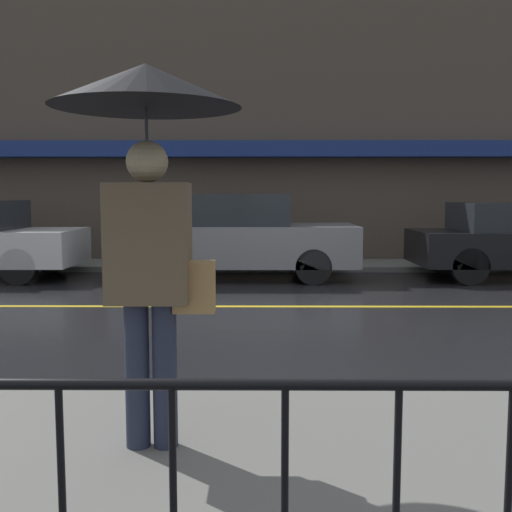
% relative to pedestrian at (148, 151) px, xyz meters
% --- Properties ---
extents(ground_plane, '(80.00, 80.00, 0.00)m').
position_rel_pedestrian_xyz_m(ground_plane, '(1.05, 5.00, -1.84)').
color(ground_plane, black).
extents(sidewalk_near, '(28.00, 3.13, 0.11)m').
position_rel_pedestrian_xyz_m(sidewalk_near, '(1.05, -0.35, -1.79)').
color(sidewalk_near, slate).
rests_on(sidewalk_near, ground_plane).
extents(sidewalk_far, '(28.00, 1.64, 0.11)m').
position_rel_pedestrian_xyz_m(sidewalk_far, '(1.05, 9.59, -1.79)').
color(sidewalk_far, slate).
rests_on(sidewalk_far, ground_plane).
extents(lane_marking, '(25.20, 0.12, 0.01)m').
position_rel_pedestrian_xyz_m(lane_marking, '(1.05, 5.00, -1.83)').
color(lane_marking, gold).
rests_on(lane_marking, ground_plane).
extents(building_storefront, '(28.00, 0.85, 6.19)m').
position_rel_pedestrian_xyz_m(building_storefront, '(1.05, 10.54, 1.23)').
color(building_storefront, '#4C4238').
rests_on(building_storefront, ground_plane).
extents(railing_foreground, '(12.00, 0.04, 0.94)m').
position_rel_pedestrian_xyz_m(railing_foreground, '(1.05, -1.66, -1.14)').
color(railing_foreground, black).
rests_on(railing_foreground, sidewalk_near).
extents(pedestrian, '(1.08, 1.08, 2.21)m').
position_rel_pedestrian_xyz_m(pedestrian, '(0.00, 0.00, 0.00)').
color(pedestrian, '#23283D').
rests_on(pedestrian, sidewalk_near).
extents(car_grey, '(4.50, 1.77, 1.60)m').
position_rel_pedestrian_xyz_m(car_grey, '(0.14, 7.88, -1.03)').
color(car_grey, slate).
rests_on(car_grey, ground_plane).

